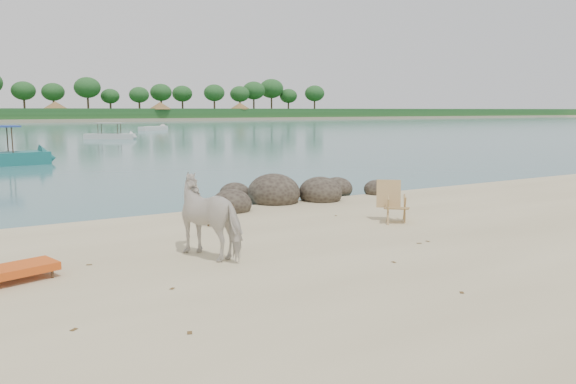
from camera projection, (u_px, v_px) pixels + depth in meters
name	position (u px, v px, depth m)	size (l,w,h in m)	color
boulders	(289.00, 194.00, 16.96)	(6.35, 2.93, 1.15)	#2C231D
cow	(213.00, 217.00, 10.50)	(0.82, 1.79, 1.51)	silver
side_table	(220.00, 217.00, 13.26)	(0.59, 0.38, 0.48)	#341C14
lounge_chair	(6.00, 268.00, 8.85)	(1.87, 0.66, 0.56)	#D35018
deck_chair	(397.00, 203.00, 13.63)	(0.64, 0.71, 1.01)	tan
boat_mid	(109.00, 125.00, 53.84)	(5.25, 1.18, 2.57)	beige
boat_far	(153.00, 128.00, 76.72)	(5.71, 1.28, 0.66)	silver
dead_leaves	(297.00, 275.00, 9.41)	(7.38, 6.96, 0.00)	brown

